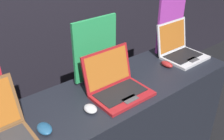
% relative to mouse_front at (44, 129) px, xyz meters
% --- Properties ---
extents(mouse_front, '(0.07, 0.11, 0.03)m').
position_rel_mouse_front_xyz_m(mouse_front, '(0.00, 0.00, 0.00)').
color(mouse_front, navy).
rests_on(mouse_front, display_counter).
extents(laptop_middle, '(0.36, 0.31, 0.26)m').
position_rel_mouse_front_xyz_m(laptop_middle, '(0.52, 0.04, 0.05)').
color(laptop_middle, maroon).
rests_on(laptop_middle, display_counter).
extents(mouse_middle, '(0.07, 0.09, 0.04)m').
position_rel_mouse_front_xyz_m(mouse_middle, '(0.28, -0.02, 0.00)').
color(mouse_middle, '#B2B2B7').
rests_on(mouse_middle, display_counter).
extents(promo_stand_middle, '(0.33, 0.07, 0.44)m').
position_rel_mouse_front_xyz_m(promo_stand_middle, '(0.52, 0.26, 0.19)').
color(promo_stand_middle, black).
rests_on(promo_stand_middle, display_counter).
extents(laptop_back, '(0.33, 0.31, 0.27)m').
position_rel_mouse_front_xyz_m(laptop_back, '(1.26, 0.12, 0.05)').
color(laptop_back, '#B7B7BC').
rests_on(laptop_back, display_counter).
extents(mouse_back, '(0.06, 0.10, 0.04)m').
position_rel_mouse_front_xyz_m(mouse_back, '(1.04, 0.07, 0.00)').
color(mouse_back, maroon).
rests_on(mouse_back, display_counter).
extents(promo_stand_back, '(0.29, 0.07, 0.47)m').
position_rel_mouse_front_xyz_m(promo_stand_back, '(1.26, 0.24, 0.21)').
color(promo_stand_back, black).
rests_on(promo_stand_back, display_counter).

